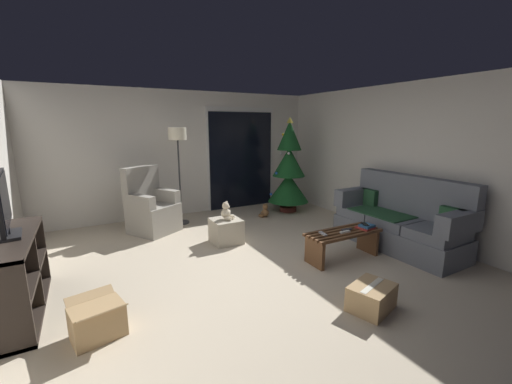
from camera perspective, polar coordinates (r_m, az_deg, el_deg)
ground_plane at (r=4.22m, az=-0.24°, el=-13.71°), size 7.00×7.00×0.00m
wall_back at (r=6.68m, az=-12.88°, el=6.75°), size 5.72×0.12×2.50m
wall_right at (r=5.76m, az=25.77°, el=5.06°), size 0.12×6.00×2.50m
patio_door_frame at (r=7.07m, az=-2.70°, el=6.10°), size 1.60×0.02×2.20m
patio_door_glass at (r=7.06m, az=-2.63°, el=5.68°), size 1.50×0.02×2.10m
couch at (r=5.29m, az=24.55°, el=-4.81°), size 0.81×1.95×1.08m
coffee_table at (r=4.58m, az=15.39°, el=-8.41°), size 1.10×0.40×0.40m
remote_silver at (r=4.33m, az=11.97°, el=-7.37°), size 0.07×0.16×0.02m
remote_graphite at (r=4.58m, az=16.04°, el=-6.51°), size 0.16×0.06×0.02m
remote_white at (r=4.47m, az=15.77°, el=-6.94°), size 0.16×0.05×0.02m
book_stack at (r=4.73m, az=19.22°, el=-5.94°), size 0.23×0.22×0.06m
cell_phone at (r=4.72m, az=19.05°, el=-5.51°), size 0.12×0.16×0.01m
christmas_tree at (r=6.72m, az=5.93°, el=3.82°), size 0.87×0.86×1.98m
armchair at (r=5.77m, az=-18.36°, el=-2.93°), size 0.94×0.94×1.13m
floor_lamp at (r=5.94m, az=-13.92°, el=8.55°), size 0.32×0.32×1.78m
media_shelf at (r=3.90m, az=-37.88°, el=-12.54°), size 0.40×1.40×0.80m
television at (r=3.73m, az=-38.66°, el=-1.77°), size 0.24×0.84×0.61m
ottoman at (r=5.05m, az=-5.42°, el=-6.99°), size 0.44×0.44×0.38m
teddy_bear_cream at (r=4.95m, az=-5.37°, el=-3.60°), size 0.21×0.22×0.29m
teddy_bear_chestnut_by_tree at (r=6.37m, az=1.60°, el=-3.54°), size 0.20×0.21×0.29m
cardboard_box_open_near_shelf at (r=3.28m, az=-26.65°, el=-20.10°), size 0.49×0.54×0.35m
cardboard_box_taped_mid_floor at (r=3.56m, az=20.10°, el=-17.38°), size 0.54×0.47×0.26m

